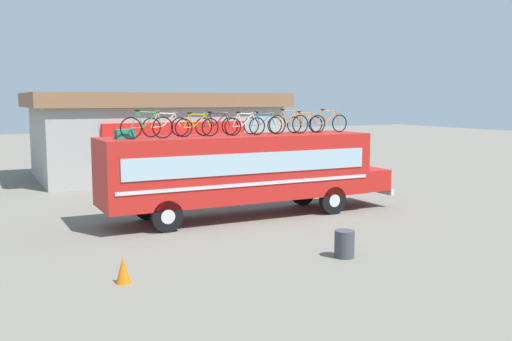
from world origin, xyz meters
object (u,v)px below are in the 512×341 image
bus (244,168)px  rooftop_bicycle_4 (217,125)px  rooftop_bicycle_3 (197,126)px  trash_bin (344,244)px  rooftop_bicycle_1 (147,127)px  rooftop_bicycle_5 (245,125)px  rooftop_bicycle_2 (166,126)px  rooftop_bicycle_9 (329,123)px  rooftop_bicycle_7 (289,124)px  rooftop_bicycle_6 (263,124)px  luggage_bag_1 (125,134)px  traffic_cone (123,270)px  rooftop_bicycle_8 (305,124)px

bus → rooftop_bicycle_4: (-0.99, 0.22, 1.61)m
bus → rooftop_bicycle_3: rooftop_bicycle_3 is taller
rooftop_bicycle_3 → trash_bin: size_ratio=2.16×
rooftop_bicycle_1 → rooftop_bicycle_5: 3.73m
rooftop_bicycle_2 → rooftop_bicycle_9: size_ratio=0.99×
rooftop_bicycle_5 → rooftop_bicycle_7: (1.90, 0.09, 0.03)m
bus → rooftop_bicycle_1: 4.16m
bus → rooftop_bicycle_5: bearing=-106.5°
rooftop_bicycle_1 → rooftop_bicycle_4: bearing=12.9°
rooftop_bicycle_5 → rooftop_bicycle_7: rooftop_bicycle_7 is taller
bus → rooftop_bicycle_3: bearing=-176.1°
rooftop_bicycle_2 → rooftop_bicycle_6: (3.83, -0.06, -0.02)m
bus → rooftop_bicycle_9: rooftop_bicycle_9 is taller
rooftop_bicycle_6 → bus: bearing=-163.9°
rooftop_bicycle_7 → rooftop_bicycle_3: bearing=179.7°
luggage_bag_1 → rooftop_bicycle_6: (5.34, 0.13, 0.21)m
rooftop_bicycle_2 → rooftop_bicycle_5: bearing=-11.3°
rooftop_bicycle_5 → rooftop_bicycle_9: 3.81m
luggage_bag_1 → rooftop_bicycle_9: rooftop_bicycle_9 is taller
rooftop_bicycle_5 → rooftop_bicycle_6: (1.01, 0.50, -0.01)m
rooftop_bicycle_2 → rooftop_bicycle_7: 4.75m
luggage_bag_1 → traffic_cone: luggage_bag_1 is taller
rooftop_bicycle_3 → luggage_bag_1: bearing=173.8°
rooftop_bicycle_9 → traffic_cone: bearing=-149.6°
rooftop_bicycle_8 → trash_bin: (-2.74, -6.53, -3.05)m
rooftop_bicycle_2 → traffic_cone: rooftop_bicycle_2 is taller
rooftop_bicycle_2 → rooftop_bicycle_9: (6.63, -0.36, 0.01)m
bus → rooftop_bicycle_4: size_ratio=6.76×
bus → rooftop_bicycle_6: rooftop_bicycle_6 is taller
luggage_bag_1 → rooftop_bicycle_3: rooftop_bicycle_3 is taller
rooftop_bicycle_3 → rooftop_bicycle_4: bearing=20.9°
bus → trash_bin: 6.47m
rooftop_bicycle_9 → trash_bin: size_ratio=2.30×
luggage_bag_1 → traffic_cone: (-1.60, -5.89, -2.91)m
rooftop_bicycle_5 → rooftop_bicycle_8: size_ratio=1.01×
rooftop_bicycle_2 → rooftop_bicycle_8: rooftop_bicycle_2 is taller
luggage_bag_1 → trash_bin: (4.45, -6.44, -2.85)m
bus → traffic_cone: 8.45m
trash_bin → traffic_cone: 6.08m
rooftop_bicycle_4 → rooftop_bicycle_8: 3.78m
rooftop_bicycle_8 → rooftop_bicycle_9: rooftop_bicycle_9 is taller
rooftop_bicycle_3 → traffic_cone: rooftop_bicycle_3 is taller
rooftop_bicycle_4 → rooftop_bicycle_5: 1.03m
rooftop_bicycle_6 → rooftop_bicycle_8: (1.85, -0.04, 0.00)m
rooftop_bicycle_8 → rooftop_bicycle_9: 0.98m
rooftop_bicycle_5 → rooftop_bicycle_9: (3.81, 0.20, 0.02)m
trash_bin → rooftop_bicycle_6: bearing=82.3°
rooftop_bicycle_1 → rooftop_bicycle_8: (6.58, 0.66, -0.04)m
rooftop_bicycle_1 → rooftop_bicycle_7: rooftop_bicycle_1 is taller
rooftop_bicycle_9 → rooftop_bicycle_6: bearing=173.9°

